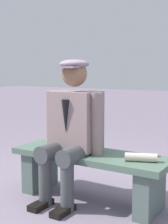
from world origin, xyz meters
TOP-DOWN VIEW (x-y plane):
  - ground_plane at (0.00, 0.00)m, footprint 30.00×30.00m
  - bench at (0.00, 0.00)m, footprint 1.40×0.45m
  - seated_man at (0.14, 0.06)m, footprint 0.58×0.62m
  - rolled_magazine at (-0.49, 0.03)m, footprint 0.26×0.15m

SIDE VIEW (x-z plane):
  - ground_plane at x=0.00m, z-range 0.00..0.00m
  - bench at x=0.00m, z-range 0.07..0.50m
  - rolled_magazine at x=-0.49m, z-range 0.43..0.49m
  - seated_man at x=0.14m, z-range 0.05..1.28m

